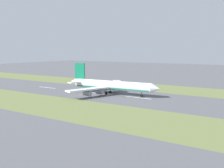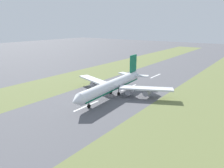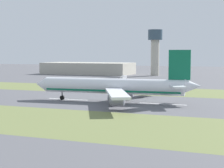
% 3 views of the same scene
% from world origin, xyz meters
% --- Properties ---
extents(ground_plane, '(800.00, 800.00, 0.00)m').
position_xyz_m(ground_plane, '(0.00, 0.00, 0.00)').
color(ground_plane, '#56565B').
extents(grass_median_west, '(40.00, 600.00, 0.01)m').
position_xyz_m(grass_median_west, '(-45.00, 0.00, 0.00)').
color(grass_median_west, olive).
rests_on(grass_median_west, ground).
extents(grass_median_east, '(40.00, 600.00, 0.01)m').
position_xyz_m(grass_median_east, '(45.00, 0.00, 0.00)').
color(grass_median_east, olive).
rests_on(grass_median_east, ground).
extents(centreline_dash_near, '(1.20, 18.00, 0.01)m').
position_xyz_m(centreline_dash_near, '(0.00, -59.78, 0.01)').
color(centreline_dash_near, silver).
rests_on(centreline_dash_near, ground).
extents(centreline_dash_mid, '(1.20, 18.00, 0.01)m').
position_xyz_m(centreline_dash_mid, '(0.00, -19.78, 0.01)').
color(centreline_dash_mid, silver).
rests_on(centreline_dash_mid, ground).
extents(centreline_dash_far, '(1.20, 18.00, 0.01)m').
position_xyz_m(centreline_dash_far, '(0.00, 20.22, 0.01)').
color(centreline_dash_far, silver).
rests_on(centreline_dash_far, ground).
extents(airplane_main_jet, '(63.98, 67.22, 20.20)m').
position_xyz_m(airplane_main_jet, '(-1.01, -1.68, 6.02)').
color(airplane_main_jet, silver).
rests_on(airplane_main_jet, ground).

